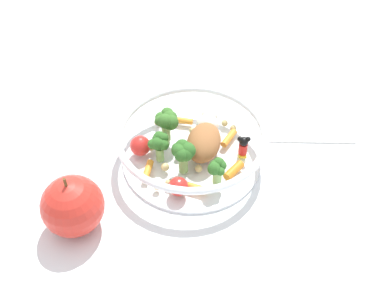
# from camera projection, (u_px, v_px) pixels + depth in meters

# --- Properties ---
(ground_plane) EXTENTS (2.40, 2.40, 0.00)m
(ground_plane) POSITION_uv_depth(u_px,v_px,m) (199.00, 166.00, 0.63)
(ground_plane) COLOR white
(food_container) EXTENTS (0.21, 0.21, 0.06)m
(food_container) POSITION_uv_depth(u_px,v_px,m) (192.00, 143.00, 0.62)
(food_container) COLOR white
(food_container) RESTS_ON ground_plane
(loose_apple) EXTENTS (0.08, 0.08, 0.09)m
(loose_apple) POSITION_uv_depth(u_px,v_px,m) (73.00, 206.00, 0.53)
(loose_apple) COLOR red
(loose_apple) RESTS_ON ground_plane
(folded_napkin) EXTENTS (0.11, 0.14, 0.01)m
(folded_napkin) POSITION_uv_depth(u_px,v_px,m) (305.00, 118.00, 0.70)
(folded_napkin) COLOR white
(folded_napkin) RESTS_ON ground_plane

